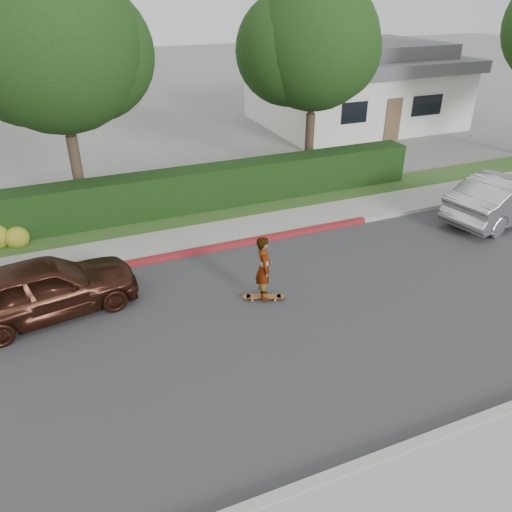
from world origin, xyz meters
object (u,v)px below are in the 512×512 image
at_px(car_maroon, 45,288).
at_px(skateboarder, 264,268).
at_px(skateboard, 264,297).
at_px(car_silver, 505,198).

bearing_deg(car_maroon, skateboarder, -115.49).
bearing_deg(skateboard, skateboarder, -157.63).
distance_m(skateboard, skateboarder, 0.84).
bearing_deg(skateboard, car_silver, 31.14).
xyz_separation_m(skateboard, car_silver, (9.33, 1.44, 0.68)).
bearing_deg(skateboard, car_maroon, -173.74).
height_order(skateboard, car_silver, car_silver).
height_order(skateboard, skateboarder, skateboarder).
distance_m(skateboard, car_silver, 9.46).
height_order(skateboard, car_maroon, car_maroon).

